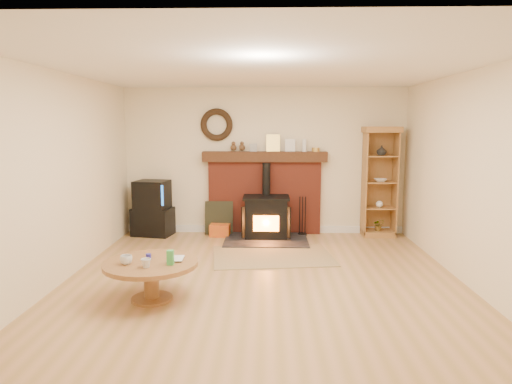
{
  "coord_description": "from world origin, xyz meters",
  "views": [
    {
      "loc": [
        0.06,
        -5.42,
        1.95
      ],
      "look_at": [
        -0.11,
        1.0,
        1.0
      ],
      "focal_mm": 32.0,
      "sensor_mm": 36.0,
      "label": 1
    }
  ],
  "objects_px": {
    "wood_stove": "(266,218)",
    "coffee_table": "(151,269)",
    "tv_unit": "(153,209)",
    "curio_cabinet": "(379,182)"
  },
  "relations": [
    {
      "from": "coffee_table",
      "to": "tv_unit",
      "type": "bearing_deg",
      "value": 103.74
    },
    {
      "from": "wood_stove",
      "to": "tv_unit",
      "type": "xyz_separation_m",
      "value": [
        -2.01,
        0.19,
        0.11
      ]
    },
    {
      "from": "tv_unit",
      "to": "wood_stove",
      "type": "bearing_deg",
      "value": -5.51
    },
    {
      "from": "curio_cabinet",
      "to": "coffee_table",
      "type": "xyz_separation_m",
      "value": [
        -3.25,
        -3.11,
        -0.6
      ]
    },
    {
      "from": "wood_stove",
      "to": "coffee_table",
      "type": "relative_size",
      "value": 1.33
    },
    {
      "from": "coffee_table",
      "to": "curio_cabinet",
      "type": "bearing_deg",
      "value": 43.73
    },
    {
      "from": "wood_stove",
      "to": "coffee_table",
      "type": "distance_m",
      "value": 3.11
    },
    {
      "from": "wood_stove",
      "to": "curio_cabinet",
      "type": "distance_m",
      "value": 2.09
    },
    {
      "from": "tv_unit",
      "to": "coffee_table",
      "type": "height_order",
      "value": "tv_unit"
    },
    {
      "from": "tv_unit",
      "to": "curio_cabinet",
      "type": "relative_size",
      "value": 0.51
    }
  ]
}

